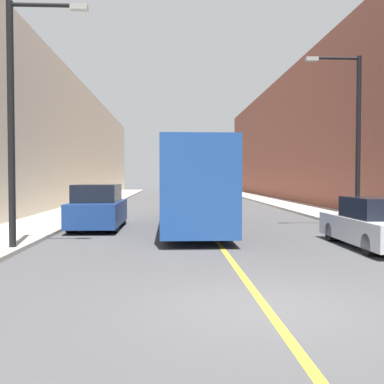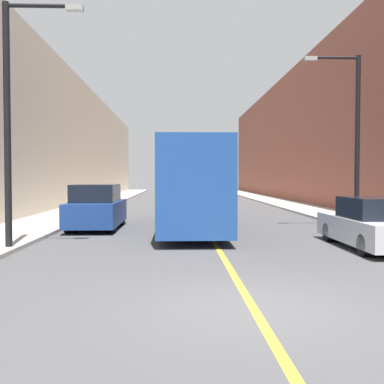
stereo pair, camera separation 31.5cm
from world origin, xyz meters
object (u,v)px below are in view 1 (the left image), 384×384
at_px(car_right_near, 375,225).
at_px(parked_suv_left, 98,208).
at_px(street_lamp_left, 18,108).
at_px(bus, 191,184).
at_px(street_lamp_right, 354,130).

bearing_deg(car_right_near, parked_suv_left, 149.65).
bearing_deg(street_lamp_left, parked_suv_left, 76.03).
bearing_deg(parked_suv_left, car_right_near, -30.35).
relative_size(bus, car_right_near, 2.63).
distance_m(bus, parked_suv_left, 4.11).
bearing_deg(car_right_near, street_lamp_left, -179.24).
xyz_separation_m(bus, street_lamp_right, (6.71, -1.15, 2.28)).
bearing_deg(bus, parked_suv_left, -172.67).
height_order(bus, street_lamp_left, street_lamp_left).
bearing_deg(bus, street_lamp_left, -131.08).
xyz_separation_m(parked_suv_left, street_lamp_right, (10.66, -0.65, 3.29)).
distance_m(bus, car_right_near, 8.17).
height_order(car_right_near, street_lamp_left, street_lamp_left).
relative_size(bus, street_lamp_left, 1.74).
xyz_separation_m(car_right_near, street_lamp_left, (-10.77, -0.14, 3.50)).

